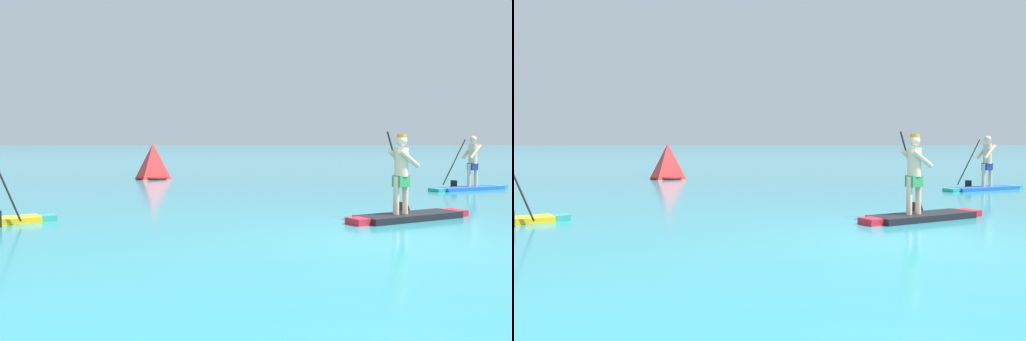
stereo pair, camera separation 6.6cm
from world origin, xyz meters
The scene contains 4 objects.
ground centered at (0.00, 0.00, 0.00)m, with size 440.00×440.00×0.00m, color teal.
paddleboarder_mid_center centered at (0.88, 1.94, 0.34)m, with size 2.80×1.46×1.73m.
paddleboarder_far_right centered at (5.58, 7.98, 0.37)m, with size 3.02×1.39×1.73m.
race_marker_buoy centered at (-4.50, 14.43, 0.65)m, with size 1.56×1.56×1.44m.
Camera 1 is at (-3.49, -8.08, 1.51)m, focal length 38.50 mm.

